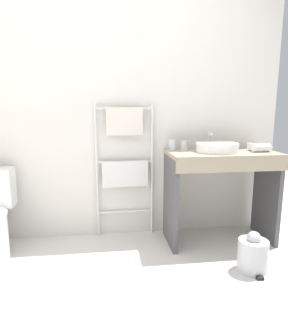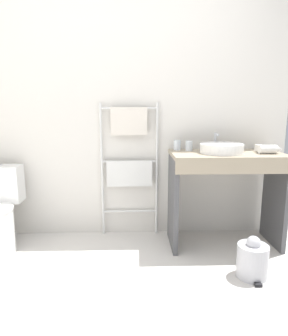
# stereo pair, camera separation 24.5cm
# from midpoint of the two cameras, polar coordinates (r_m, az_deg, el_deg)

# --- Properties ---
(wall_back) EXTENTS (3.15, 0.12, 2.65)m
(wall_back) POSITION_cam_midpoint_polar(r_m,az_deg,el_deg) (2.93, -1.43, 12.95)
(wall_back) COLOR silver
(wall_back) RESTS_ON ground_plane
(towel_radiator) EXTENTS (0.56, 0.06, 1.29)m
(towel_radiator) POSITION_cam_midpoint_polar(r_m,az_deg,el_deg) (2.85, -0.36, 2.53)
(towel_radiator) COLOR silver
(towel_radiator) RESTS_ON ground_plane
(vanity_counter) EXTENTS (0.98, 0.53, 0.86)m
(vanity_counter) POSITION_cam_midpoint_polar(r_m,az_deg,el_deg) (2.80, 17.73, -2.82)
(vanity_counter) COLOR gray
(vanity_counter) RESTS_ON ground_plane
(sink_basin) EXTENTS (0.37, 0.37, 0.08)m
(sink_basin) POSITION_cam_midpoint_polar(r_m,az_deg,el_deg) (2.72, 17.08, 3.63)
(sink_basin) COLOR white
(sink_basin) RESTS_ON vanity_counter
(faucet) EXTENTS (0.02, 0.10, 0.16)m
(faucet) POSITION_cam_midpoint_polar(r_m,az_deg,el_deg) (2.91, 15.86, 5.29)
(faucet) COLOR silver
(faucet) RESTS_ON vanity_counter
(cup_near_wall) EXTENTS (0.07, 0.07, 0.09)m
(cup_near_wall) POSITION_cam_midpoint_polar(r_m,az_deg,el_deg) (2.82, 8.82, 4.33)
(cup_near_wall) COLOR silver
(cup_near_wall) RESTS_ON vanity_counter
(cup_near_edge) EXTENTS (0.06, 0.06, 0.09)m
(cup_near_edge) POSITION_cam_midpoint_polar(r_m,az_deg,el_deg) (2.81, 11.06, 4.16)
(cup_near_edge) COLOR silver
(cup_near_edge) RESTS_ON vanity_counter
(hair_dryer) EXTENTS (0.20, 0.19, 0.08)m
(hair_dryer) POSITION_cam_midpoint_polar(r_m,az_deg,el_deg) (2.84, 24.86, 3.28)
(hair_dryer) COLOR white
(hair_dryer) RESTS_ON vanity_counter
(trash_bin) EXTENTS (0.23, 0.26, 0.32)m
(trash_bin) POSITION_cam_midpoint_polar(r_m,az_deg,el_deg) (2.50, 22.73, -15.87)
(trash_bin) COLOR #B7B7BC
(trash_bin) RESTS_ON ground_plane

